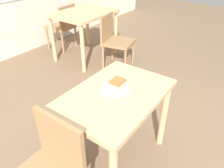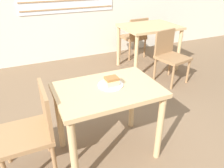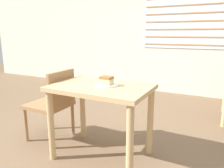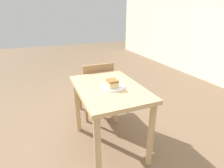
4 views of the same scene
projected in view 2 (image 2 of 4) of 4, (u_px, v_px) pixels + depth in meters
dining_table_near at (108, 101)px, 1.94m from camera, size 0.90×0.62×0.72m
dining_table_far at (149, 33)px, 3.79m from camera, size 0.96×0.75×0.78m
chair_near_window at (32, 129)px, 1.82m from camera, size 0.43×0.43×0.81m
chair_far_corner at (170, 55)px, 3.42m from camera, size 0.51×0.51×0.81m
chair_far_opposite at (135, 36)px, 4.38m from camera, size 0.46×0.46×0.81m
plate at (111, 85)px, 1.91m from camera, size 0.22×0.22×0.01m
cake_slice at (112, 81)px, 1.88m from camera, size 0.11×0.09×0.07m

